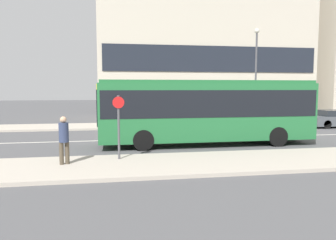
{
  "coord_description": "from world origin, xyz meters",
  "views": [
    {
      "loc": [
        -2.07,
        -17.82,
        2.85
      ],
      "look_at": [
        0.64,
        -1.77,
        1.24
      ],
      "focal_mm": 35.0,
      "sensor_mm": 36.0,
      "label": 1
    }
  ],
  "objects_px": {
    "pedestrian_near_stop": "(64,137)",
    "city_bus": "(206,108)",
    "parked_car_0": "(335,119)",
    "bus_stop_sign": "(119,122)",
    "street_lamp": "(256,66)"
  },
  "relations": [
    {
      "from": "city_bus",
      "to": "pedestrian_near_stop",
      "type": "xyz_separation_m",
      "value": [
        -6.34,
        -3.82,
        -0.74
      ]
    },
    {
      "from": "street_lamp",
      "to": "city_bus",
      "type": "bearing_deg",
      "value": -128.57
    },
    {
      "from": "city_bus",
      "to": "parked_car_0",
      "type": "xyz_separation_m",
      "value": [
        11.3,
        5.54,
        -1.25
      ]
    },
    {
      "from": "city_bus",
      "to": "parked_car_0",
      "type": "height_order",
      "value": "city_bus"
    },
    {
      "from": "parked_car_0",
      "to": "bus_stop_sign",
      "type": "relative_size",
      "value": 1.62
    },
    {
      "from": "bus_stop_sign",
      "to": "city_bus",
      "type": "bearing_deg",
      "value": 36.7
    },
    {
      "from": "pedestrian_near_stop",
      "to": "street_lamp",
      "type": "height_order",
      "value": "street_lamp"
    },
    {
      "from": "pedestrian_near_stop",
      "to": "city_bus",
      "type": "bearing_deg",
      "value": 10.91
    },
    {
      "from": "street_lamp",
      "to": "bus_stop_sign",
      "type": "bearing_deg",
      "value": -133.89
    },
    {
      "from": "parked_car_0",
      "to": "street_lamp",
      "type": "xyz_separation_m",
      "value": [
        -5.28,
        2.01,
        3.84
      ]
    },
    {
      "from": "pedestrian_near_stop",
      "to": "street_lamp",
      "type": "distance_m",
      "value": 17.12
    },
    {
      "from": "parked_car_0",
      "to": "bus_stop_sign",
      "type": "xyz_separation_m",
      "value": [
        -15.7,
        -8.82,
        0.96
      ]
    },
    {
      "from": "bus_stop_sign",
      "to": "street_lamp",
      "type": "height_order",
      "value": "street_lamp"
    },
    {
      "from": "parked_car_0",
      "to": "street_lamp",
      "type": "relative_size",
      "value": 0.56
    },
    {
      "from": "city_bus",
      "to": "street_lamp",
      "type": "relative_size",
      "value": 1.5
    }
  ]
}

